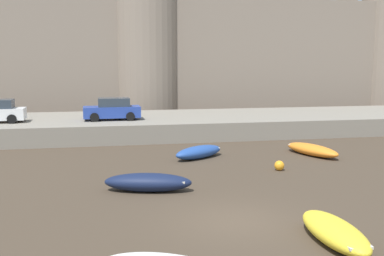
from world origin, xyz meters
TOP-DOWN VIEW (x-y plane):
  - ground_plane at (0.00, 0.00)m, footprint 160.00×160.00m
  - quay_road at (0.00, 20.45)m, footprint 66.72×10.00m
  - castle at (-0.00, 31.44)m, footprint 61.86×7.15m
  - rowboat_midflat_right at (2.40, -2.45)m, footprint 1.31×3.55m
  - rowboat_foreground_centre at (7.76, 10.03)m, footprint 2.44×4.13m
  - rowboat_near_channel_left at (0.96, 10.51)m, footprint 3.51×2.81m
  - rowboat_midflat_left at (-2.61, 4.26)m, footprint 3.93×2.02m
  - mooring_buoy_near_channel at (4.37, 6.76)m, footprint 0.51×0.51m
  - car_quay_centre_east at (-3.75, 18.89)m, footprint 4.14×1.96m

SIDE VIEW (x-z plane):
  - ground_plane at x=0.00m, z-range 0.00..0.00m
  - mooring_buoy_near_channel at x=4.37m, z-range 0.00..0.51m
  - rowboat_foreground_centre at x=7.76m, z-range 0.02..0.68m
  - rowboat_midflat_right at x=2.40m, z-range 0.02..0.73m
  - rowboat_near_channel_left at x=0.96m, z-range 0.02..0.74m
  - rowboat_midflat_left at x=-2.61m, z-range 0.02..0.81m
  - quay_road at x=0.00m, z-range 0.00..1.33m
  - car_quay_centre_east at x=-3.75m, z-range 1.30..2.92m
  - castle at x=0.00m, z-range -2.66..17.92m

